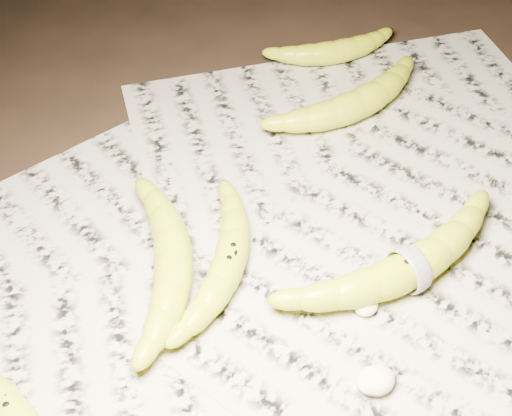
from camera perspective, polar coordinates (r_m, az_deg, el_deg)
ground at (r=0.77m, az=3.03°, el=-3.90°), size 3.00×3.00×0.00m
newspaper_patch at (r=0.76m, az=3.55°, el=-4.52°), size 0.90×0.70×0.01m
banana_left_a at (r=0.67m, az=-19.64°, el=-14.92°), size 0.12×0.25×0.04m
banana_left_b at (r=0.74m, az=-6.63°, el=-4.09°), size 0.16×0.22×0.04m
banana_center at (r=0.74m, az=-2.15°, el=-4.10°), size 0.18×0.17×0.04m
banana_taped at (r=0.74m, az=12.18°, el=-4.64°), size 0.25×0.08×0.04m
banana_upper_a at (r=0.94m, az=8.12°, el=8.39°), size 0.21×0.07×0.04m
banana_upper_b at (r=1.04m, az=6.34°, el=12.46°), size 0.17×0.10×0.03m
measuring_tape at (r=0.74m, az=12.18°, el=-4.64°), size 0.01×0.05×0.05m
flesh_chunk_a at (r=0.67m, az=9.44°, el=-13.27°), size 0.03×0.03×0.02m
flesh_chunk_b at (r=0.67m, az=9.78°, el=-13.29°), size 0.03×0.03×0.02m
flesh_chunk_c at (r=0.72m, az=8.86°, el=-7.62°), size 0.03×0.02×0.01m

